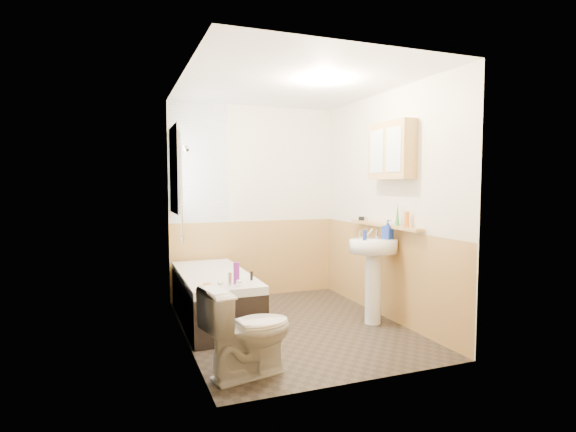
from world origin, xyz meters
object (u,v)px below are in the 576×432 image
(sink, at_px, (373,263))
(pine_shelf, at_px, (384,225))
(toilet, at_px, (248,331))
(bathtub, at_px, (214,296))
(medicine_cabinet, at_px, (391,151))

(sink, bearing_deg, pine_shelf, 18.99)
(toilet, distance_m, pine_shelf, 2.13)
(pine_shelf, bearing_deg, sink, -149.59)
(bathtub, relative_size, pine_shelf, 1.32)
(toilet, relative_size, sink, 0.70)
(bathtub, relative_size, medicine_cabinet, 2.53)
(sink, bearing_deg, medicine_cabinet, -24.74)
(medicine_cabinet, bearing_deg, bathtub, 157.33)
(bathtub, height_order, toilet, toilet)
(bathtub, height_order, pine_shelf, pine_shelf)
(medicine_cabinet, bearing_deg, sink, 166.68)
(sink, relative_size, pine_shelf, 0.80)
(toilet, xyz_separation_m, medicine_cabinet, (1.77, 0.75, 1.49))
(toilet, xyz_separation_m, sink, (1.60, 0.79, 0.29))
(pine_shelf, xyz_separation_m, medicine_cabinet, (-0.03, -0.16, 0.80))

